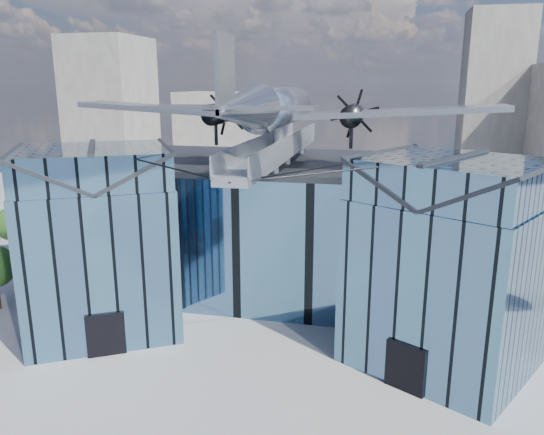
# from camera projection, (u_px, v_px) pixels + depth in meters

# --- Properties ---
(ground_plane) EXTENTS (120.00, 120.00, 0.00)m
(ground_plane) POSITION_uv_depth(u_px,v_px,m) (265.00, 335.00, 33.63)
(ground_plane) COLOR gray
(museum) EXTENTS (32.88, 24.50, 17.60)m
(museum) POSITION_uv_depth(u_px,v_px,m) (284.00, 227.00, 37.76)
(museum) COLOR teal
(museum) RESTS_ON ground
(bg_towers) EXTENTS (77.00, 24.50, 26.00)m
(bg_towers) POSITION_uv_depth(u_px,v_px,m) (352.00, 121.00, 78.59)
(bg_towers) COLOR gray
(bg_towers) RESTS_ON ground
(tree_side_w) EXTENTS (3.17, 3.17, 4.67)m
(tree_side_w) POSITION_uv_depth(u_px,v_px,m) (12.00, 224.00, 47.72)
(tree_side_w) COLOR #312113
(tree_side_w) RESTS_ON ground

